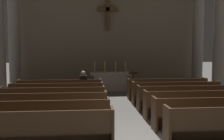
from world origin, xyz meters
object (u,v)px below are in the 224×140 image
Objects in this scene: pew_left_row_6 at (60,90)px; candlestick_outer_left at (95,69)px; pew_left_row_3 at (48,107)px; column_left_fourth at (14,31)px; pew_left_row_1 at (31,130)px; pew_left_row_4 at (53,100)px; pew_right_row_2 at (217,113)px; column_right_third at (220,28)px; pew_right_row_6 at (167,88)px; pew_right_row_3 at (199,104)px; pew_right_row_4 at (186,98)px; lectern at (133,83)px; column_right_fourth at (198,32)px; lone_worshipper at (83,85)px; altar at (110,81)px; candlestick_inner_right at (116,69)px; pew_left_row_2 at (41,117)px; pew_right_row_5 at (176,92)px; pew_left_row_5 at (57,94)px; candlestick_outer_right at (125,69)px; candlestick_inner_left at (105,69)px.

candlestick_outer_left is (1.59, 2.53, 0.72)m from pew_left_row_6.
pew_left_row_3 is 7.89m from column_left_fourth.
pew_left_row_4 is (0.00, 3.42, 0.00)m from pew_left_row_1.
column_right_third is at bearing 61.67° from pew_right_row_2.
pew_right_row_6 is at bearing 0.00° from pew_left_row_6.
pew_right_row_3 is 1.14m from pew_right_row_4.
pew_right_row_3 and pew_right_row_4 have the same top height.
lectern is (1.92, -1.20, -0.65)m from candlestick_outer_left.
column_right_fourth is 7.94m from lone_worshipper.
pew_right_row_3 is at bearing -35.07° from pew_left_row_6.
altar is at bearing 131.69° from lectern.
pew_right_row_3 is at bearing -70.26° from candlestick_inner_right.
lectern is at bearing 20.83° from pew_left_row_6.
pew_right_row_5 is at bearing 35.07° from pew_left_row_2.
column_right_fourth reaches higher than pew_right_row_5.
candlestick_outer_right is (3.29, 3.67, 0.72)m from pew_left_row_5.
lectern is at bearing 118.93° from pew_right_row_5.
pew_left_row_1 is at bearing -90.00° from pew_left_row_4.
pew_left_row_2 is at bearing 90.00° from pew_left_row_1.
pew_right_row_2 is 1.66× the size of altar.
candlestick_outer_left is (-3.29, 2.53, 0.72)m from pew_right_row_6.
pew_left_row_1 is 4.56m from pew_left_row_5.
pew_left_row_4 is at bearing -90.00° from pew_left_row_5.
column_right_third is at bearing -18.31° from altar.
pew_left_row_6 is 5.00m from pew_right_row_5.
column_right_fourth reaches higher than lone_worshipper.
pew_right_row_4 is at bearing -60.39° from candlestick_inner_left.
candlestick_inner_left is at bearing 70.26° from pew_left_row_3.
pew_right_row_5 is 6.11× the size of candlestick_inner_left.
candlestick_outer_right is at bearing 100.33° from lectern.
pew_left_row_1 and pew_right_row_3 have the same top height.
pew_left_row_4 is 5.40m from altar.
pew_left_row_6 is (0.00, 1.14, 0.00)m from pew_left_row_5.
lectern is (3.50, 2.47, 0.07)m from pew_left_row_5.
candlestick_outer_left is (1.59, 3.67, 0.72)m from pew_left_row_5.
pew_right_row_4 is at bearing -90.00° from pew_right_row_6.
pew_left_row_2 is 1.00× the size of pew_right_row_2.
column_left_fourth reaches higher than lectern.
pew_right_row_5 is 6.11× the size of candlestick_inner_right.
pew_left_row_6 is 2.77× the size of lone_worshipper.
pew_left_row_5 is at bearing 144.93° from pew_right_row_2.
candlestick_outer_left is 0.52× the size of lectern.
lone_worshipper is (1.02, 2.32, 0.22)m from pew_left_row_4.
pew_right_row_2 is at bearing -43.11° from pew_left_row_6.
pew_right_row_2 and pew_right_row_4 have the same top height.
pew_left_row_6 is at bearing 144.93° from pew_right_row_3.
candlestick_outer_right is at bearing 0.00° from candlestick_inner_left.
candlestick_outer_left is at bearing -10.37° from column_left_fourth.
pew_left_row_3 is at bearing -109.74° from candlestick_inner_left.
lectern is 2.80m from lone_worshipper.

